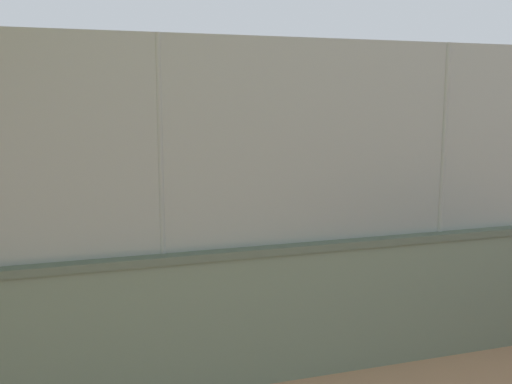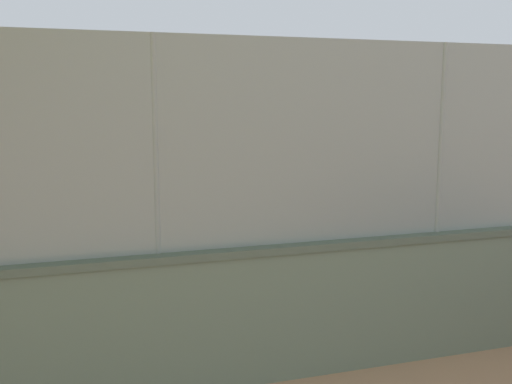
# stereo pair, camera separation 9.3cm
# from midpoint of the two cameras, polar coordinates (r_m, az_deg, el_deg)

# --- Properties ---
(ground_plane) EXTENTS (260.00, 260.00, 0.00)m
(ground_plane) POSITION_cam_midpoint_polar(r_m,az_deg,el_deg) (17.83, -4.55, -0.96)
(ground_plane) COLOR tan
(perimeter_wall) EXTENTS (26.77, 0.45, 1.51)m
(perimeter_wall) POSITION_cam_midpoint_polar(r_m,az_deg,el_deg) (7.46, 16.78, -9.29)
(perimeter_wall) COLOR slate
(perimeter_wall) RESTS_ON ground_plane
(fence_panel_on_wall) EXTENTS (26.30, 0.14, 2.18)m
(fence_panel_on_wall) POSITION_cam_midpoint_polar(r_m,az_deg,el_deg) (7.12, 17.44, 4.94)
(fence_panel_on_wall) COLOR gray
(fence_panel_on_wall) RESTS_ON perimeter_wall
(player_foreground_swinging) EXTENTS (0.74, 1.23, 1.57)m
(player_foreground_swinging) POSITION_cam_midpoint_polar(r_m,az_deg,el_deg) (13.86, 0.89, 0.10)
(player_foreground_swinging) COLOR black
(player_foreground_swinging) RESTS_ON ground_plane
(player_baseline_waiting) EXTENTS (0.77, 1.29, 1.68)m
(player_baseline_waiting) POSITION_cam_midpoint_polar(r_m,az_deg,el_deg) (18.15, -10.47, 2.28)
(player_baseline_waiting) COLOR #591919
(player_baseline_waiting) RESTS_ON ground_plane
(sports_ball) EXTENTS (0.16, 0.16, 0.16)m
(sports_ball) POSITION_cam_midpoint_polar(r_m,az_deg,el_deg) (13.22, -0.51, -4.07)
(sports_ball) COLOR white
(sports_ball) RESTS_ON ground_plane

